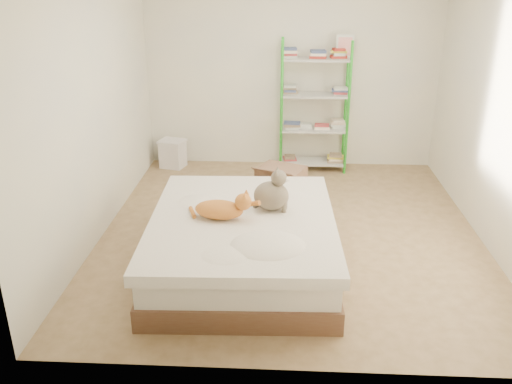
# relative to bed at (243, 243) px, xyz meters

# --- Properties ---
(room) EXTENTS (3.81, 4.21, 2.61)m
(room) POSITION_rel_bed_xyz_m (0.43, 0.78, 1.05)
(room) COLOR tan
(room) RESTS_ON ground
(bed) EXTENTS (1.65, 2.04, 0.51)m
(bed) POSITION_rel_bed_xyz_m (0.00, 0.00, 0.00)
(bed) COLOR brown
(bed) RESTS_ON ground
(orange_cat) EXTENTS (0.53, 0.32, 0.20)m
(orange_cat) POSITION_rel_bed_xyz_m (-0.20, -0.03, 0.35)
(orange_cat) COLOR orange
(orange_cat) RESTS_ON bed
(grey_cat) EXTENTS (0.36, 0.31, 0.38)m
(grey_cat) POSITION_rel_bed_xyz_m (0.24, 0.17, 0.44)
(grey_cat) COLOR gray
(grey_cat) RESTS_ON bed
(shelf_unit) EXTENTS (0.90, 0.36, 1.74)m
(shelf_unit) POSITION_rel_bed_xyz_m (0.73, 2.66, 0.58)
(shelf_unit) COLOR green
(shelf_unit) RESTS_ON ground
(cardboard_box) EXTENTS (0.63, 0.64, 0.41)m
(cardboard_box) POSITION_rel_bed_xyz_m (0.32, 1.69, -0.07)
(cardboard_box) COLOR #89614A
(cardboard_box) RESTS_ON ground
(white_bin) EXTENTS (0.39, 0.36, 0.37)m
(white_bin) POSITION_rel_bed_xyz_m (-1.15, 2.63, -0.06)
(white_bin) COLOR white
(white_bin) RESTS_ON ground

